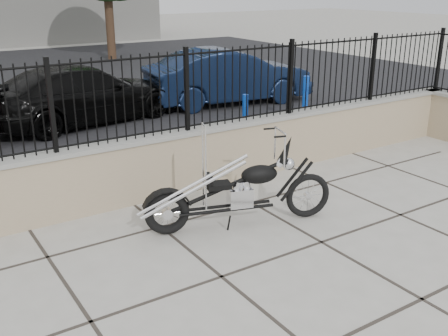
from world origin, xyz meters
TOP-DOWN VIEW (x-y plane):
  - ground_plane at (0.00, 0.00)m, footprint 90.00×90.00m
  - retaining_wall at (0.00, 2.50)m, footprint 14.00×0.36m
  - iron_fence at (0.00, 2.50)m, footprint 14.00×0.08m
  - chopper_motorcycle at (0.87, 0.99)m, footprint 2.46×1.15m
  - car_black at (1.02, 7.43)m, footprint 4.81×2.65m
  - car_blue at (4.94, 7.32)m, footprint 4.57×2.11m
  - bollard_b at (3.24, 4.15)m, footprint 0.13×0.13m
  - bollard_c at (5.25, 4.60)m, footprint 0.16×0.16m

SIDE VIEW (x-z plane):
  - ground_plane at x=0.00m, z-range 0.00..0.00m
  - retaining_wall at x=0.00m, z-range 0.00..0.96m
  - bollard_b at x=3.24m, z-range 0.00..0.97m
  - bollard_c at x=5.25m, z-range 0.00..1.09m
  - car_black at x=1.02m, z-range 0.00..1.32m
  - car_blue at x=4.94m, z-range 0.00..1.45m
  - chopper_motorcycle at x=0.87m, z-range 0.00..1.46m
  - iron_fence at x=0.00m, z-range 0.96..2.16m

